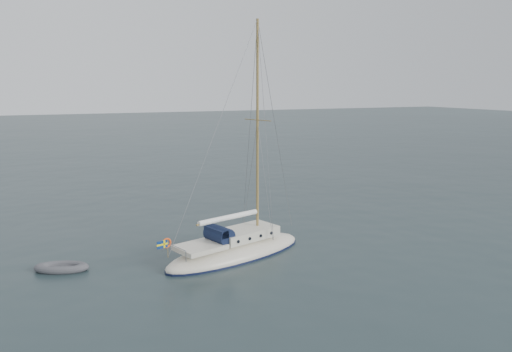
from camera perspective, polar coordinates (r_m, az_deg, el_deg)
name	(u,v)px	position (r m, az deg, el deg)	size (l,w,h in m)	color
ground	(265,257)	(27.02, 1.01, -9.24)	(300.00, 300.00, 0.00)	black
sailboat	(236,238)	(26.94, -2.32, -7.11)	(9.14, 2.74, 13.01)	beige
dinghy	(61,267)	(26.86, -21.35, -9.71)	(2.68, 1.21, 0.38)	#4F4F55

